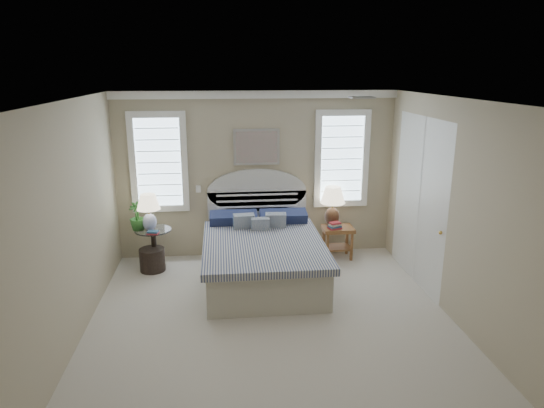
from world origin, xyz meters
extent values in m
cube|color=beige|center=(0.00, 0.00, 0.00)|extent=(4.50, 5.00, 0.01)
cube|color=silver|center=(0.00, 0.00, 2.70)|extent=(4.50, 5.00, 0.01)
cube|color=tan|center=(0.00, 2.50, 1.35)|extent=(4.50, 0.02, 2.70)
cube|color=tan|center=(-2.25, 0.00, 1.35)|extent=(0.02, 5.00, 2.70)
cube|color=tan|center=(2.25, 0.00, 1.35)|extent=(0.02, 5.00, 2.70)
cube|color=white|center=(0.00, 2.46, 2.64)|extent=(4.50, 0.08, 0.12)
cube|color=#B2B2B2|center=(1.20, 0.80, 2.68)|extent=(0.30, 0.20, 0.02)
cube|color=white|center=(-0.95, 2.48, 1.15)|extent=(0.08, 0.01, 0.12)
cube|color=silver|center=(-1.55, 2.48, 1.60)|extent=(0.90, 0.06, 1.60)
cube|color=silver|center=(1.40, 2.48, 1.60)|extent=(0.90, 0.06, 1.60)
cube|color=silver|center=(0.00, 2.46, 1.82)|extent=(0.74, 0.04, 0.58)
cube|color=silver|center=(2.23, 1.20, 1.20)|extent=(0.02, 1.80, 2.40)
cube|color=beige|center=(0.00, 1.33, 0.28)|extent=(1.60, 2.10, 0.55)
cube|color=navy|center=(0.00, 1.28, 0.59)|extent=(1.72, 2.15, 0.10)
cube|color=beige|center=(0.00, 2.44, 0.55)|extent=(1.62, 0.08, 1.10)
cube|color=navy|center=(-0.40, 2.16, 0.73)|extent=(0.75, 0.31, 0.23)
cube|color=navy|center=(0.40, 2.16, 0.73)|extent=(0.75, 0.31, 0.23)
cube|color=#38537E|center=(-0.25, 1.93, 0.71)|extent=(0.33, 0.20, 0.34)
cube|color=#38537E|center=(0.25, 1.93, 0.71)|extent=(0.33, 0.20, 0.34)
cube|color=#38537E|center=(0.00, 1.83, 0.69)|extent=(0.28, 0.14, 0.29)
cylinder|color=black|center=(-1.65, 2.05, 0.01)|extent=(0.32, 0.32, 0.03)
cylinder|color=black|center=(-1.65, 2.05, 0.30)|extent=(0.08, 0.08, 0.60)
cylinder|color=silver|center=(-1.65, 2.05, 0.62)|extent=(0.56, 0.56, 0.02)
cube|color=brown|center=(1.30, 2.15, 0.50)|extent=(0.50, 0.40, 0.06)
cube|color=brown|center=(1.30, 2.15, 0.18)|extent=(0.44, 0.34, 0.03)
cube|color=brown|center=(1.10, 2.00, 0.23)|extent=(0.04, 0.04, 0.47)
cube|color=brown|center=(1.10, 2.30, 0.23)|extent=(0.04, 0.04, 0.47)
cube|color=brown|center=(1.50, 2.00, 0.23)|extent=(0.04, 0.04, 0.47)
cube|color=brown|center=(1.50, 2.30, 0.23)|extent=(0.04, 0.04, 0.47)
cylinder|color=black|center=(-1.67, 1.93, 0.18)|extent=(0.49, 0.49, 0.35)
cylinder|color=white|center=(-1.69, 2.02, 0.64)|extent=(0.13, 0.13, 0.03)
ellipsoid|color=white|center=(-1.69, 2.02, 0.76)|extent=(0.23, 0.23, 0.27)
cylinder|color=gold|center=(-1.69, 2.02, 0.92)|extent=(0.03, 0.03, 0.10)
cylinder|color=black|center=(1.23, 2.27, 0.55)|extent=(0.15, 0.15, 0.03)
ellipsoid|color=black|center=(1.23, 2.27, 0.68)|extent=(0.28, 0.28, 0.31)
cylinder|color=gold|center=(1.23, 2.27, 0.87)|extent=(0.04, 0.04, 0.11)
imported|color=#2F7733|center=(-1.87, 2.06, 0.85)|extent=(0.26, 0.26, 0.44)
cube|color=#A52933|center=(-1.62, 1.83, 0.64)|extent=(0.18, 0.14, 0.02)
cube|color=#265074|center=(-1.62, 1.83, 0.66)|extent=(0.17, 0.13, 0.02)
cube|color=#A52933|center=(1.23, 2.07, 0.54)|extent=(0.24, 0.21, 0.03)
cube|color=#265074|center=(1.23, 2.07, 0.57)|extent=(0.23, 0.20, 0.03)
cube|color=beige|center=(1.23, 2.07, 0.60)|extent=(0.21, 0.19, 0.03)
cube|color=#A52933|center=(1.23, 2.07, 0.63)|extent=(0.20, 0.17, 0.03)
camera|label=1|loc=(-0.57, -5.21, 3.02)|focal=32.00mm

